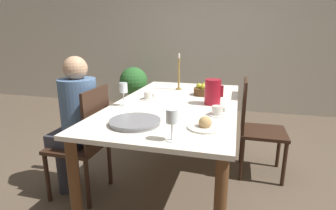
% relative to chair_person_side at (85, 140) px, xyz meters
% --- Properties ---
extents(ground_plane, '(20.00, 20.00, 0.00)m').
position_rel_chair_person_side_xyz_m(ground_plane, '(0.69, 0.35, -0.50)').
color(ground_plane, brown).
extents(wall_back, '(10.00, 0.06, 2.60)m').
position_rel_chair_person_side_xyz_m(wall_back, '(0.69, 3.03, 0.80)').
color(wall_back, beige).
rests_on(wall_back, ground_plane).
extents(dining_table, '(1.02, 1.86, 0.78)m').
position_rel_chair_person_side_xyz_m(dining_table, '(0.69, 0.35, 0.19)').
color(dining_table, silver).
rests_on(dining_table, ground_plane).
extents(chair_person_side, '(0.42, 0.42, 0.94)m').
position_rel_chair_person_side_xyz_m(chair_person_side, '(0.00, 0.00, 0.00)').
color(chair_person_side, '#331E14').
rests_on(chair_person_side, ground_plane).
extents(chair_opposite, '(0.42, 0.42, 0.94)m').
position_rel_chair_person_side_xyz_m(chair_opposite, '(1.39, 0.74, 0.00)').
color(chair_opposite, '#331E14').
rests_on(chair_opposite, ground_plane).
extents(person_seated, '(0.39, 0.41, 1.18)m').
position_rel_chair_person_side_xyz_m(person_seated, '(-0.09, 0.04, 0.21)').
color(person_seated, '#33333D').
rests_on(person_seated, ground_plane).
extents(red_pitcher, '(0.16, 0.13, 0.21)m').
position_rel_chair_person_side_xyz_m(red_pitcher, '(1.00, 0.37, 0.39)').
color(red_pitcher, '#A31423').
rests_on(red_pitcher, dining_table).
extents(wine_glass_water, '(0.07, 0.07, 0.19)m').
position_rel_chair_person_side_xyz_m(wine_glass_water, '(0.30, 0.13, 0.42)').
color(wine_glass_water, white).
rests_on(wine_glass_water, dining_table).
extents(wine_glass_juice, '(0.07, 0.07, 0.18)m').
position_rel_chair_person_side_xyz_m(wine_glass_juice, '(0.86, -0.47, 0.41)').
color(wine_glass_juice, white).
rests_on(wine_glass_juice, dining_table).
extents(teacup_near_person, '(0.13, 0.13, 0.07)m').
position_rel_chair_person_side_xyz_m(teacup_near_person, '(1.06, 0.07, 0.31)').
color(teacup_near_person, silver).
rests_on(teacup_near_person, dining_table).
extents(teacup_across, '(0.13, 0.13, 0.07)m').
position_rel_chair_person_side_xyz_m(teacup_across, '(0.42, 0.39, 0.31)').
color(teacup_across, silver).
rests_on(teacup_across, dining_table).
extents(serving_tray, '(0.34, 0.34, 0.03)m').
position_rel_chair_person_side_xyz_m(serving_tray, '(0.56, -0.27, 0.30)').
color(serving_tray, gray).
rests_on(serving_tray, dining_table).
extents(bread_plate, '(0.22, 0.22, 0.08)m').
position_rel_chair_person_side_xyz_m(bread_plate, '(1.01, -0.23, 0.30)').
color(bread_plate, silver).
rests_on(bread_plate, dining_table).
extents(fruit_bowl, '(0.18, 0.18, 0.12)m').
position_rel_chair_person_side_xyz_m(fruit_bowl, '(0.88, 0.69, 0.33)').
color(fruit_bowl, brown).
rests_on(fruit_bowl, dining_table).
extents(candlestick_tall, '(0.06, 0.06, 0.38)m').
position_rel_chair_person_side_xyz_m(candlestick_tall, '(0.59, 0.89, 0.44)').
color(candlestick_tall, olive).
rests_on(candlestick_tall, dining_table).
extents(potted_plant, '(0.48, 0.48, 0.81)m').
position_rel_chair_person_side_xyz_m(potted_plant, '(-0.54, 2.37, 0.04)').
color(potted_plant, '#4C4742').
rests_on(potted_plant, ground_plane).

